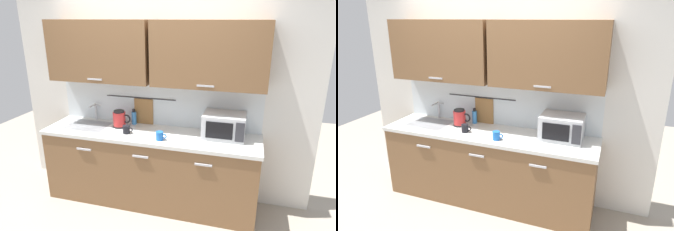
% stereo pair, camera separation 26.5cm
% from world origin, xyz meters
% --- Properties ---
extents(ground, '(8.00, 8.00, 0.00)m').
position_xyz_m(ground, '(0.00, 0.00, 0.00)').
color(ground, '#9E9384').
extents(counter_unit, '(2.53, 0.64, 0.90)m').
position_xyz_m(counter_unit, '(-0.01, 0.30, 0.46)').
color(counter_unit, brown).
rests_on(counter_unit, ground).
extents(back_wall_assembly, '(3.70, 0.41, 2.50)m').
position_xyz_m(back_wall_assembly, '(-0.00, 0.53, 1.52)').
color(back_wall_assembly, silver).
rests_on(back_wall_assembly, ground).
extents(sink_faucet, '(0.09, 0.17, 0.22)m').
position_xyz_m(sink_faucet, '(-0.82, 0.53, 1.04)').
color(sink_faucet, '#B2B5BA').
rests_on(sink_faucet, counter_unit).
extents(microwave, '(0.46, 0.35, 0.27)m').
position_xyz_m(microwave, '(0.84, 0.41, 1.04)').
color(microwave, silver).
rests_on(microwave, counter_unit).
extents(electric_kettle, '(0.23, 0.16, 0.21)m').
position_xyz_m(electric_kettle, '(-0.41, 0.38, 1.00)').
color(electric_kettle, black).
rests_on(electric_kettle, counter_unit).
extents(dish_soap_bottle, '(0.06, 0.06, 0.20)m').
position_xyz_m(dish_soap_bottle, '(-0.28, 0.52, 0.99)').
color(dish_soap_bottle, '#3F8CD8').
rests_on(dish_soap_bottle, counter_unit).
extents(mug_near_sink, '(0.12, 0.08, 0.09)m').
position_xyz_m(mug_near_sink, '(-0.25, 0.21, 0.95)').
color(mug_near_sink, black).
rests_on(mug_near_sink, counter_unit).
extents(mug_by_kettle, '(0.12, 0.08, 0.09)m').
position_xyz_m(mug_by_kettle, '(0.18, 0.13, 0.95)').
color(mug_by_kettle, blue).
rests_on(mug_by_kettle, counter_unit).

